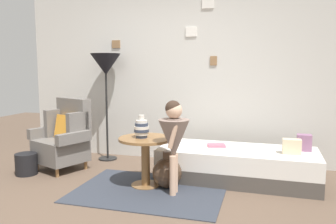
% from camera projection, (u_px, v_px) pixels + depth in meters
% --- Properties ---
extents(ground_plane, '(12.00, 12.00, 0.00)m').
position_uv_depth(ground_plane, '(128.00, 207.00, 3.41)').
color(ground_plane, brown).
extents(gallery_wall, '(4.80, 0.12, 2.60)m').
position_uv_depth(gallery_wall, '(177.00, 74.00, 5.11)').
color(gallery_wall, beige).
rests_on(gallery_wall, ground).
extents(rug, '(1.67, 1.21, 0.01)m').
position_uv_depth(rug, '(150.00, 191.00, 3.86)').
color(rug, '#333842').
rests_on(rug, ground).
extents(armchair, '(0.89, 0.79, 0.97)m').
position_uv_depth(armchair, '(65.00, 137.00, 4.68)').
color(armchair, olive).
rests_on(armchair, ground).
extents(daybed, '(1.92, 0.84, 0.40)m').
position_uv_depth(daybed, '(237.00, 165.00, 4.20)').
color(daybed, '#4C4742').
rests_on(daybed, ground).
extents(pillow_head, '(0.17, 0.12, 0.20)m').
position_uv_depth(pillow_head, '(304.00, 143.00, 4.07)').
color(pillow_head, gray).
rests_on(pillow_head, daybed).
extents(pillow_mid, '(0.21, 0.12, 0.17)m').
position_uv_depth(pillow_mid, '(292.00, 147.00, 3.92)').
color(pillow_mid, beige).
rests_on(pillow_mid, daybed).
extents(side_table, '(0.63, 0.63, 0.58)m').
position_uv_depth(side_table, '(146.00, 151.00, 3.98)').
color(side_table, olive).
rests_on(side_table, ground).
extents(vase_striped, '(0.17, 0.17, 0.27)m').
position_uv_depth(vase_striped, '(142.00, 128.00, 3.94)').
color(vase_striped, '#2D384C').
rests_on(vase_striped, side_table).
extents(floor_lamp, '(0.45, 0.45, 1.60)m').
position_uv_depth(floor_lamp, '(106.00, 68.00, 5.04)').
color(floor_lamp, black).
rests_on(floor_lamp, ground).
extents(person_child, '(0.34, 0.34, 1.04)m').
position_uv_depth(person_child, '(174.00, 136.00, 3.68)').
color(person_child, '#D8AD8E').
rests_on(person_child, ground).
extents(book_on_daybed, '(0.25, 0.21, 0.03)m').
position_uv_depth(book_on_daybed, '(216.00, 145.00, 4.30)').
color(book_on_daybed, '#C9657D').
rests_on(book_on_daybed, daybed).
extents(demijohn_near, '(0.35, 0.35, 0.43)m').
position_uv_depth(demijohn_near, '(167.00, 173.00, 3.95)').
color(demijohn_near, '#473323').
rests_on(demijohn_near, ground).
extents(magazine_basket, '(0.28, 0.28, 0.28)m').
position_uv_depth(magazine_basket, '(26.00, 164.00, 4.45)').
color(magazine_basket, black).
rests_on(magazine_basket, ground).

